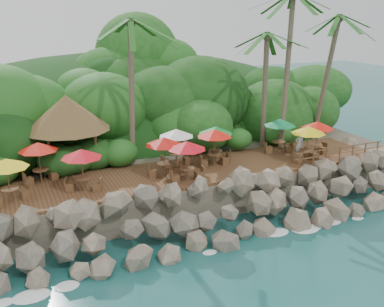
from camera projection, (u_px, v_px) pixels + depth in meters
name	position (u px, v px, depth m)	size (l,w,h in m)	color
ground	(238.00, 246.00, 23.75)	(140.00, 140.00, 0.00)	#19514F
land_base	(143.00, 147.00, 37.35)	(32.00, 25.20, 2.10)	gray
jungle_hill	(120.00, 137.00, 44.20)	(44.80, 28.00, 15.40)	#143811
seawall	(221.00, 212.00, 25.14)	(29.00, 4.00, 2.30)	gray
terrace	(192.00, 172.00, 28.30)	(26.00, 5.00, 0.20)	brown
jungle_foliage	(147.00, 163.00, 36.80)	(44.00, 16.00, 12.00)	#143811
foam_line	(235.00, 243.00, 24.00)	(25.20, 0.80, 0.06)	white
palms	(170.00, 5.00, 27.31)	(32.86, 6.82, 14.19)	brown
palapa	(67.00, 113.00, 28.10)	(5.37, 5.37, 4.60)	brown
dining_clusters	(189.00, 140.00, 27.47)	(21.87, 5.45, 2.44)	brown
railing	(340.00, 152.00, 29.81)	(7.20, 0.10, 1.00)	brown
waiter	(299.00, 144.00, 30.83)	(0.60, 0.40, 1.66)	white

